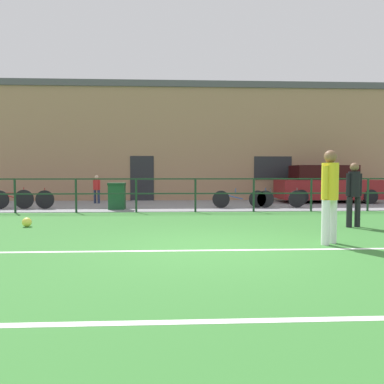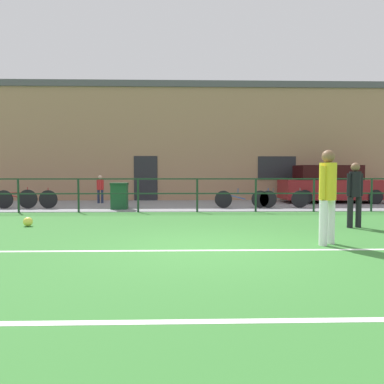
{
  "view_description": "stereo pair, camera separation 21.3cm",
  "coord_description": "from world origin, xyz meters",
  "views": [
    {
      "loc": [
        -0.73,
        -6.7,
        1.38
      ],
      "look_at": [
        -0.25,
        3.21,
        0.84
      ],
      "focal_mm": 35.16,
      "sensor_mm": 36.0,
      "label": 1
    },
    {
      "loc": [
        -0.52,
        -6.7,
        1.38
      ],
      "look_at": [
        -0.25,
        3.21,
        0.84
      ],
      "focal_mm": 35.16,
      "sensor_mm": 36.0,
      "label": 2
    }
  ],
  "objects": [
    {
      "name": "ground",
      "position": [
        0.0,
        0.0,
        -0.02
      ],
      "size": [
        60.0,
        44.0,
        0.04
      ],
      "primitive_type": "cube",
      "color": "#387A33"
    },
    {
      "name": "field_line_touchline",
      "position": [
        0.0,
        -0.21,
        0.0
      ],
      "size": [
        36.0,
        0.11,
        0.0
      ],
      "primitive_type": "cube",
      "color": "white",
      "rests_on": "ground"
    },
    {
      "name": "field_line_hash",
      "position": [
        0.0,
        -3.32,
        0.0
      ],
      "size": [
        36.0,
        0.11,
        0.0
      ],
      "primitive_type": "cube",
      "color": "white",
      "rests_on": "ground"
    },
    {
      "name": "bicycle_parked_4",
      "position": [
        1.86,
        7.2,
        0.36
      ],
      "size": [
        2.32,
        0.04,
        0.74
      ],
      "color": "black",
      "rests_on": "pavement_strip"
    },
    {
      "name": "bicycle_parked_1",
      "position": [
        -7.01,
        7.2,
        0.38
      ],
      "size": [
        2.35,
        0.04,
        0.78
      ],
      "color": "black",
      "rests_on": "pavement_strip"
    },
    {
      "name": "player_striker",
      "position": [
        2.22,
        0.27,
        1.01
      ],
      "size": [
        0.41,
        0.35,
        1.78
      ],
      "rotation": [
        0.0,
        0.0,
        0.68
      ],
      "color": "white",
      "rests_on": "ground"
    },
    {
      "name": "soccer_ball_spare",
      "position": [
        -4.4,
        2.8,
        0.12
      ],
      "size": [
        0.23,
        0.23,
        0.23
      ],
      "primitive_type": "sphere",
      "color": "#E5E04C",
      "rests_on": "ground"
    },
    {
      "name": "bicycle_parked_3",
      "position": [
        3.15,
        7.2,
        0.36
      ],
      "size": [
        2.15,
        0.04,
        0.75
      ],
      "color": "black",
      "rests_on": "pavement_strip"
    },
    {
      "name": "player_goalkeeper",
      "position": [
        3.72,
        2.37,
        0.91
      ],
      "size": [
        0.43,
        0.28,
        1.6
      ],
      "rotation": [
        0.0,
        0.0,
        3.35
      ],
      "color": "black",
      "rests_on": "ground"
    },
    {
      "name": "trash_bin_0",
      "position": [
        -2.78,
        6.93,
        0.5
      ],
      "size": [
        0.6,
        0.51,
        0.95
      ],
      "color": "#194C28",
      "rests_on": "pavement_strip"
    },
    {
      "name": "perimeter_fence",
      "position": [
        0.0,
        6.0,
        0.75
      ],
      "size": [
        36.07,
        0.07,
        1.15
      ],
      "color": "#193823",
      "rests_on": "ground"
    },
    {
      "name": "clubhouse_facade",
      "position": [
        0.0,
        12.2,
        2.81
      ],
      "size": [
        28.0,
        2.56,
        5.6
      ],
      "color": "#A37A5B",
      "rests_on": "ground"
    },
    {
      "name": "spectator_child",
      "position": [
        -4.02,
        9.45,
        0.7
      ],
      "size": [
        0.32,
        0.21,
        1.2
      ],
      "rotation": [
        0.0,
        0.0,
        2.85
      ],
      "color": "#232D4C",
      "rests_on": "pavement_strip"
    },
    {
      "name": "bicycle_parked_2",
      "position": [
        -6.24,
        7.2,
        0.37
      ],
      "size": [
        2.28,
        0.04,
        0.77
      ],
      "color": "black",
      "rests_on": "pavement_strip"
    },
    {
      "name": "pavement_strip",
      "position": [
        0.0,
        8.5,
        0.01
      ],
      "size": [
        48.0,
        5.0,
        0.02
      ],
      "primitive_type": "cube",
      "color": "gray",
      "rests_on": "ground"
    },
    {
      "name": "parked_car_red",
      "position": [
        6.0,
        9.58,
        0.79
      ],
      "size": [
        4.36,
        1.91,
        1.63
      ],
      "color": "maroon",
      "rests_on": "pavement_strip"
    }
  ]
}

